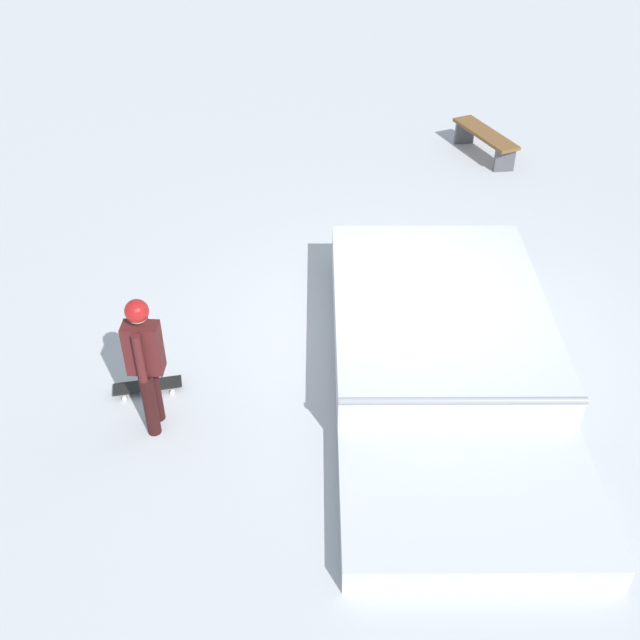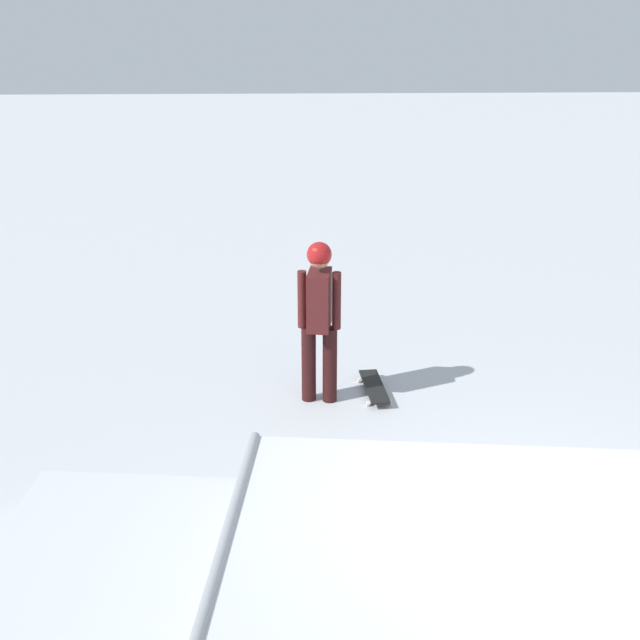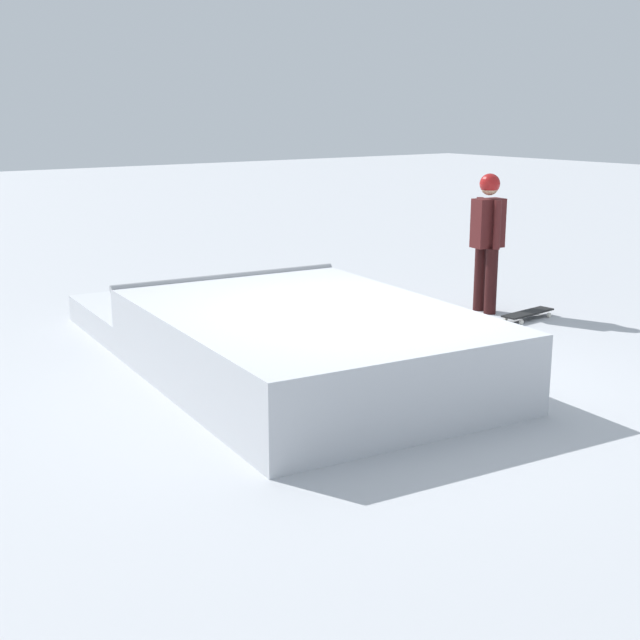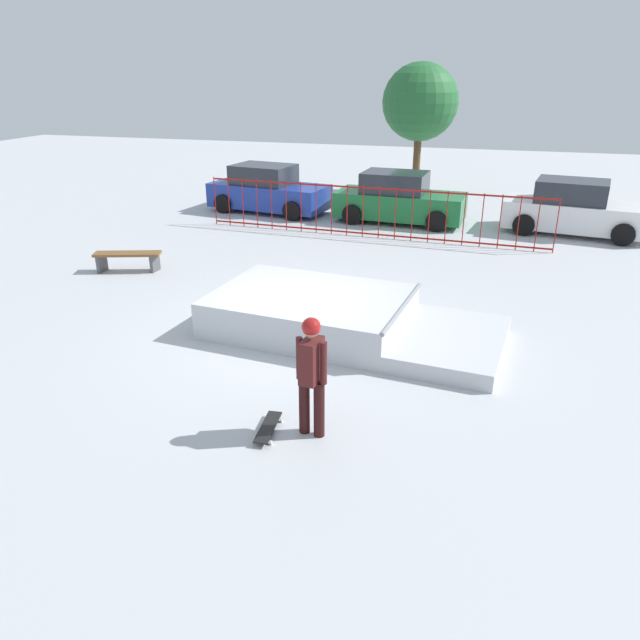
{
  "view_description": "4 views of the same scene",
  "coord_description": "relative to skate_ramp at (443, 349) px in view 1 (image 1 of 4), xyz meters",
  "views": [
    {
      "loc": [
        7.73,
        -1.88,
        6.21
      ],
      "look_at": [
        0.76,
        -1.12,
        0.9
      ],
      "focal_mm": 43.25,
      "sensor_mm": 36.0,
      "label": 1
    },
    {
      "loc": [
        1.58,
        4.88,
        4.07
      ],
      "look_at": [
        1.34,
        -2.8,
        1.0
      ],
      "focal_mm": 47.27,
      "sensor_mm": 36.0,
      "label": 2
    },
    {
      "loc": [
        -6.15,
        4.89,
        2.51
      ],
      "look_at": [
        0.19,
        0.33,
        0.6
      ],
      "focal_mm": 49.05,
      "sensor_mm": 36.0,
      "label": 3
    },
    {
      "loc": [
        3.38,
        -9.73,
        4.64
      ],
      "look_at": [
        0.92,
        -1.2,
        0.9
      ],
      "focal_mm": 33.58,
      "sensor_mm": 36.0,
      "label": 4
    }
  ],
  "objects": [
    {
      "name": "skateboard",
      "position": [
        0.01,
        -3.55,
        -0.24
      ],
      "size": [
        0.31,
        0.81,
        0.09
      ],
      "rotation": [
        0.0,
        0.0,
        1.66
      ],
      "color": "black",
      "rests_on": "ground"
    },
    {
      "name": "ground_plane",
      "position": [
        -0.74,
        -0.37,
        -0.32
      ],
      "size": [
        60.0,
        60.0,
        0.0
      ],
      "primitive_type": "plane",
      "color": "#B7BABF"
    },
    {
      "name": "skate_ramp",
      "position": [
        0.0,
        0.0,
        0.0
      ],
      "size": [
        5.64,
        3.15,
        0.74
      ],
      "rotation": [
        0.0,
        0.0,
        -0.1
      ],
      "color": "silver",
      "rests_on": "ground"
    },
    {
      "name": "park_bench",
      "position": [
        -5.82,
        2.17,
        0.04
      ],
      "size": [
        1.65,
        0.87,
        0.48
      ],
      "rotation": [
        0.0,
        0.0,
        3.45
      ],
      "color": "brown",
      "rests_on": "ground"
    },
    {
      "name": "skater",
      "position": [
        0.6,
        -3.42,
        0.69
      ],
      "size": [
        0.44,
        0.41,
        1.73
      ],
      "rotation": [
        0.0,
        0.0,
        1.43
      ],
      "color": "black",
      "rests_on": "ground"
    }
  ]
}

